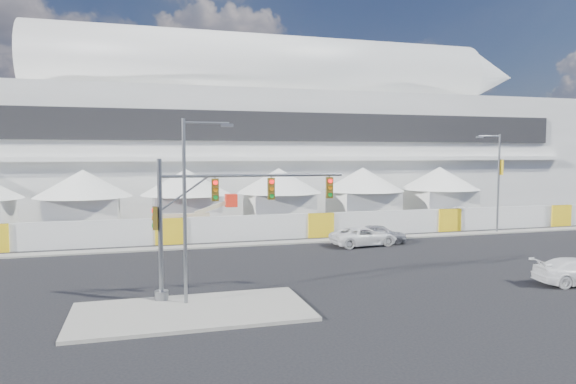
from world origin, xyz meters
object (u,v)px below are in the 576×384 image
object	(u,v)px
lot_car_a	(465,215)
sedan_silver	(380,234)
lot_car_b	(515,214)
traffic_mast	(207,219)
boom_lift	(178,229)
pickup_curb	(364,236)
streetlight_median	(189,198)
streetlight_curb	(497,176)
lot_car_c	(67,231)

from	to	relation	value
lot_car_a	sedan_silver	bearing A→B (deg)	160.89
lot_car_a	lot_car_b	distance (m)	5.58
traffic_mast	lot_car_b	bearing A→B (deg)	30.29
boom_lift	lot_car_b	bearing A→B (deg)	5.75
traffic_mast	boom_lift	bearing A→B (deg)	90.81
pickup_curb	streetlight_median	distance (m)	18.58
traffic_mast	streetlight_median	bearing A→B (deg)	-134.81
pickup_curb	boom_lift	bearing A→B (deg)	61.71
pickup_curb	streetlight_curb	bearing A→B (deg)	-84.54
streetlight_curb	lot_car_b	bearing A→B (deg)	40.57
pickup_curb	traffic_mast	size ratio (longest dim) A/B	0.55
lot_car_b	lot_car_a	bearing A→B (deg)	78.78
lot_car_b	boom_lift	distance (m)	33.66
sedan_silver	lot_car_c	world-z (taller)	lot_car_c
lot_car_b	traffic_mast	bearing A→B (deg)	111.66
pickup_curb	streetlight_median	bearing A→B (deg)	125.33
lot_car_c	traffic_mast	bearing A→B (deg)	-172.84
lot_car_b	streetlight_median	distance (m)	39.93
sedan_silver	lot_car_b	size ratio (longest dim) A/B	0.87
pickup_curb	lot_car_c	size ratio (longest dim) A/B	0.98
streetlight_median	sedan_silver	bearing A→B (deg)	39.32
sedan_silver	lot_car_a	distance (m)	15.29
pickup_curb	traffic_mast	xyz separation A→B (m)	(-12.90, -10.95, 3.09)
lot_car_b	streetlight_curb	world-z (taller)	streetlight_curb
traffic_mast	streetlight_curb	xyz separation A→B (m)	(26.37, 13.51, 1.14)
lot_car_c	streetlight_curb	world-z (taller)	streetlight_curb
lot_car_a	boom_lift	world-z (taller)	boom_lift
lot_car_b	lot_car_c	world-z (taller)	lot_car_b
pickup_curb	lot_car_a	xyz separation A→B (m)	(14.83, 8.76, 0.07)
lot_car_c	boom_lift	size ratio (longest dim) A/B	0.72
sedan_silver	boom_lift	world-z (taller)	boom_lift
traffic_mast	lot_car_a	bearing A→B (deg)	35.40
streetlight_median	streetlight_curb	world-z (taller)	streetlight_curb
boom_lift	streetlight_curb	bearing A→B (deg)	-5.69
lot_car_c	boom_lift	world-z (taller)	boom_lift
streetlight_median	streetlight_curb	xyz separation A→B (m)	(27.21, 14.36, 0.08)
pickup_curb	lot_car_b	bearing A→B (deg)	-72.69
lot_car_a	streetlight_curb	world-z (taller)	streetlight_curb
lot_car_c	streetlight_curb	xyz separation A→B (m)	(35.04, -6.18, 4.19)
streetlight_curb	boom_lift	world-z (taller)	streetlight_curb
sedan_silver	lot_car_c	bearing A→B (deg)	95.55
pickup_curb	traffic_mast	distance (m)	17.20
lot_car_c	sedan_silver	bearing A→B (deg)	-125.26
lot_car_b	streetlight_curb	size ratio (longest dim) A/B	0.55
streetlight_median	streetlight_curb	bearing A→B (deg)	27.83
sedan_silver	lot_car_b	xyz separation A→B (m)	(18.67, 7.63, 0.10)
lot_car_a	streetlight_curb	distance (m)	7.58
sedan_silver	lot_car_a	world-z (taller)	lot_car_a
streetlight_median	boom_lift	world-z (taller)	streetlight_median
lot_car_a	lot_car_b	world-z (taller)	lot_car_b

